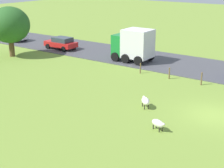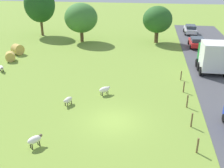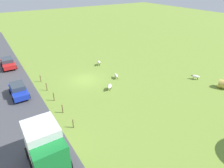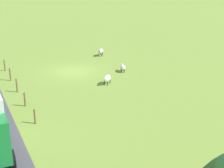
% 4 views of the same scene
% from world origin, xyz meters
% --- Properties ---
extents(ground_plane, '(160.00, 160.00, 0.00)m').
position_xyz_m(ground_plane, '(0.00, 0.00, 0.00)').
color(ground_plane, olive).
extents(sheep_0, '(1.12, 1.11, 0.78)m').
position_xyz_m(sheep_0, '(-1.52, 4.51, 0.52)').
color(sheep_0, white).
rests_on(sheep_0, ground_plane).
extents(sheep_1, '(0.96, 1.05, 0.79)m').
position_xyz_m(sheep_1, '(-4.57, -3.92, 0.54)').
color(sheep_1, white).
rests_on(sheep_1, ground_plane).
extents(sheep_3, '(0.74, 1.12, 0.69)m').
position_xyz_m(sheep_3, '(-4.24, 2.05, 0.46)').
color(sheep_3, silver).
rests_on(sheep_3, ground_plane).
extents(fence_post_0, '(0.12, 0.12, 1.07)m').
position_xyz_m(fence_post_0, '(5.75, -2.95, 0.54)').
color(fence_post_0, brown).
rests_on(fence_post_0, ground_plane).
extents(fence_post_1, '(0.12, 0.12, 1.13)m').
position_xyz_m(fence_post_1, '(5.75, 0.10, 0.57)').
color(fence_post_1, brown).
rests_on(fence_post_1, ground_plane).
extents(fence_post_2, '(0.12, 0.12, 1.13)m').
position_xyz_m(fence_post_2, '(5.75, 3.14, 0.57)').
color(fence_post_2, brown).
rests_on(fence_post_2, ground_plane).
extents(fence_post_3, '(0.12, 0.12, 1.07)m').
position_xyz_m(fence_post_3, '(5.75, 6.19, 0.53)').
color(fence_post_3, brown).
rests_on(fence_post_3, ground_plane).
extents(fence_post_4, '(0.12, 0.12, 1.01)m').
position_xyz_m(fence_post_4, '(5.75, 9.24, 0.51)').
color(fence_post_4, brown).
rests_on(fence_post_4, ground_plane).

